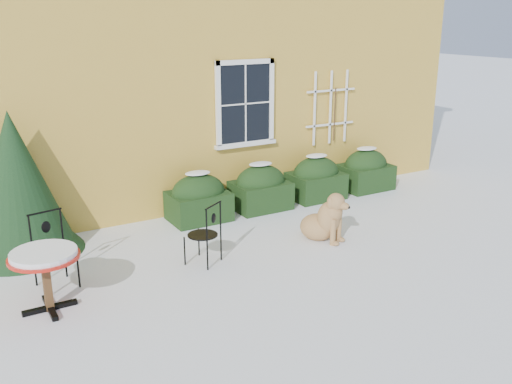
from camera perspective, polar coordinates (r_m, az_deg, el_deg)
ground at (r=8.51m, az=3.41°, el=-7.53°), size 80.00×80.00×0.00m
house at (r=14.10m, az=-12.81°, el=15.43°), size 12.40×8.40×6.40m
hedge_row at (r=11.22m, az=3.31°, el=0.86°), size 4.95×0.80×0.91m
evergreen_shrub at (r=9.46m, az=-22.72°, el=-0.49°), size 1.85×1.85×2.24m
bistro_table at (r=7.53m, az=-20.40°, el=-6.50°), size 0.87×0.87×0.80m
patio_chair_near at (r=8.50m, az=-5.13°, el=-4.15°), size 0.58×0.58×0.95m
patio_chair_far at (r=8.23m, az=-19.62°, el=-5.52°), size 0.54×0.53×1.04m
dog at (r=9.43m, az=6.91°, el=-2.83°), size 0.74×0.95×0.87m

